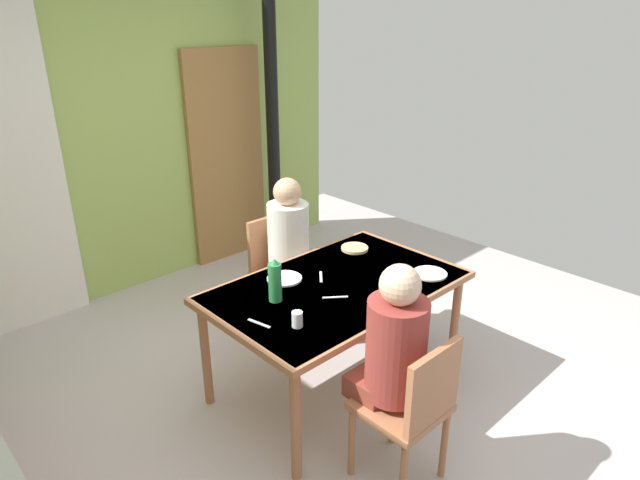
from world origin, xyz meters
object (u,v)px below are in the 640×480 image
(serving_bowl_center, at_px, (393,286))
(dining_table, at_px, (337,294))
(chair_near_diner, at_px, (413,406))
(person_far_diner, at_px, (290,237))
(water_bottle_green_near, at_px, (275,281))
(chair_far_diner, at_px, (279,266))
(person_near_diner, at_px, (394,346))

(serving_bowl_center, bearing_deg, dining_table, 124.82)
(chair_near_diner, bearing_deg, dining_table, 69.75)
(person_far_diner, height_order, water_bottle_green_near, person_far_diner)
(serving_bowl_center, bearing_deg, chair_far_diner, 88.74)
(chair_near_diner, height_order, serving_bowl_center, chair_near_diner)
(chair_far_diner, xyz_separation_m, person_far_diner, (-0.00, -0.14, 0.28))
(chair_far_diner, relative_size, person_near_diner, 1.13)
(chair_near_diner, relative_size, person_far_diner, 1.13)
(person_near_diner, relative_size, person_far_diner, 1.00)
(dining_table, bearing_deg, chair_far_diner, 75.25)
(serving_bowl_center, bearing_deg, water_bottle_green_near, 147.12)
(chair_far_diner, relative_size, water_bottle_green_near, 3.26)
(dining_table, relative_size, serving_bowl_center, 9.14)
(chair_far_diner, bearing_deg, serving_bowl_center, 88.74)
(dining_table, xyz_separation_m, water_bottle_green_near, (-0.40, 0.10, 0.19))
(dining_table, bearing_deg, water_bottle_green_near, 165.61)
(person_near_diner, bearing_deg, serving_bowl_center, 39.79)
(chair_far_diner, height_order, person_far_diner, person_far_diner)
(water_bottle_green_near, distance_m, serving_bowl_center, 0.72)
(water_bottle_green_near, xyz_separation_m, serving_bowl_center, (0.60, -0.39, -0.10))
(dining_table, xyz_separation_m, person_near_diner, (-0.31, -0.71, 0.10))
(dining_table, xyz_separation_m, person_far_diner, (0.22, 0.71, 0.10))
(person_near_diner, relative_size, water_bottle_green_near, 2.88)
(serving_bowl_center, bearing_deg, person_far_diner, 88.56)
(person_near_diner, xyz_separation_m, serving_bowl_center, (0.51, 0.42, -0.01))
(person_near_diner, xyz_separation_m, water_bottle_green_near, (-0.09, 0.81, 0.08))
(serving_bowl_center, bearing_deg, chair_near_diner, -132.23)
(dining_table, relative_size, chair_far_diner, 1.79)
(chair_far_diner, xyz_separation_m, person_near_diner, (-0.53, -1.55, 0.28))
(person_far_diner, distance_m, serving_bowl_center, 0.99)
(chair_near_diner, relative_size, water_bottle_green_near, 3.26)
(chair_far_diner, bearing_deg, water_bottle_green_near, 49.97)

